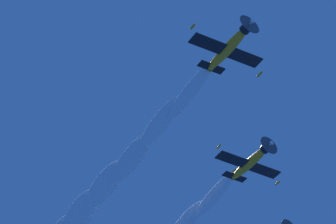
{
  "coord_description": "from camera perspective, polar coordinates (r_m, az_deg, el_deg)",
  "views": [
    {
      "loc": [
        37.65,
        5.17,
        2.15
      ],
      "look_at": [
        -4.35,
        -13.17,
        58.16
      ],
      "focal_mm": 76.38,
      "sensor_mm": 36.0,
      "label": 1
    }
  ],
  "objects": [
    {
      "name": "airplane_lead",
      "position": [
        65.72,
        4.93,
        5.2
      ],
      "size": [
        7.05,
        6.72,
        2.78
      ],
      "color": "orange"
    },
    {
      "name": "airplane_left_wingman",
      "position": [
        75.17,
        6.63,
        -3.97
      ],
      "size": [
        7.14,
        6.68,
        2.81
      ],
      "color": "orange"
    }
  ]
}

